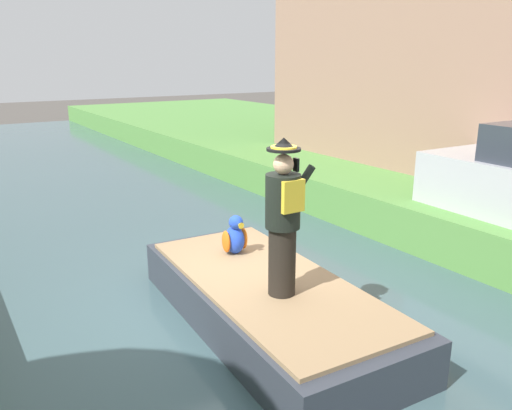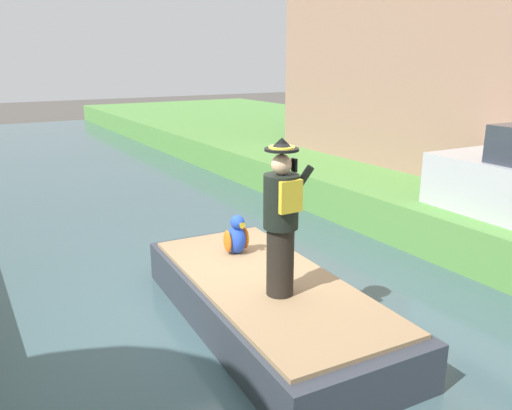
{
  "view_description": "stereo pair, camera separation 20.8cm",
  "coord_description": "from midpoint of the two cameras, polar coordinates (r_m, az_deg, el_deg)",
  "views": [
    {
      "loc": [
        -3.35,
        -5.51,
        3.39
      ],
      "look_at": [
        0.02,
        -0.3,
        1.61
      ],
      "focal_mm": 36.02,
      "sensor_mm": 36.0,
      "label": 1
    },
    {
      "loc": [
        -3.18,
        -5.62,
        3.39
      ],
      "look_at": [
        0.02,
        -0.3,
        1.61
      ],
      "focal_mm": 36.02,
      "sensor_mm": 36.0,
      "label": 2
    }
  ],
  "objects": [
    {
      "name": "person_pirate",
      "position": [
        5.82,
        2.02,
        -1.54
      ],
      "size": [
        0.61,
        0.42,
        1.85
      ],
      "rotation": [
        0.0,
        0.0,
        0.14
      ],
      "color": "black",
      "rests_on": "boat"
    },
    {
      "name": "canal_water",
      "position": [
        7.27,
        -2.27,
        -11.38
      ],
      "size": [
        6.88,
        48.0,
        0.1
      ],
      "primitive_type": "cube",
      "color": "#3D565B",
      "rests_on": "ground"
    },
    {
      "name": "boat",
      "position": [
        6.65,
        0.41,
        -10.71
      ],
      "size": [
        2.05,
        4.3,
        0.61
      ],
      "color": "#333842",
      "rests_on": "canal_water"
    },
    {
      "name": "ground_plane",
      "position": [
        7.29,
        -2.26,
        -11.72
      ],
      "size": [
        80.0,
        80.0,
        0.0
      ],
      "primitive_type": "plane",
      "color": "#4C4742"
    },
    {
      "name": "parrot_plush",
      "position": [
        7.28,
        -3.18,
        -3.56
      ],
      "size": [
        0.36,
        0.35,
        0.57
      ],
      "color": "blue",
      "rests_on": "boat"
    }
  ]
}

